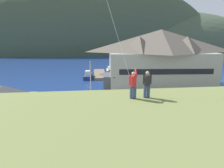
{
  "coord_description": "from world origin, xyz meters",
  "views": [
    {
      "loc": [
        -2.82,
        -19.17,
        11.23
      ],
      "look_at": [
        0.22,
        9.0,
        4.02
      ],
      "focal_mm": 30.72,
      "sensor_mm": 36.0,
      "label": 1
    }
  ],
  "objects_px": {
    "parked_car_mid_row_near": "(107,110)",
    "person_kite_flyer": "(133,84)",
    "moored_boat_wharfside": "(88,76)",
    "storage_shed_near_lot": "(4,102)",
    "storage_shed_waterside": "(113,78)",
    "parking_light_pole": "(91,81)",
    "parked_car_corner_spot": "(49,110)",
    "moored_boat_outer_mooring": "(110,71)",
    "person_companion": "(147,84)",
    "parked_car_back_row_left": "(106,125)",
    "parked_car_back_row_right": "(37,127)",
    "harbor_lodge": "(160,57)",
    "wharf_dock": "(100,74)"
  },
  "relations": [
    {
      "from": "harbor_lodge",
      "to": "parking_light_pole",
      "type": "xyz_separation_m",
      "value": [
        -15.39,
        -11.45,
        -2.43
      ]
    },
    {
      "from": "storage_shed_waterside",
      "to": "person_kite_flyer",
      "type": "relative_size",
      "value": 2.62
    },
    {
      "from": "moored_boat_outer_mooring",
      "to": "parking_light_pole",
      "type": "height_order",
      "value": "parking_light_pole"
    },
    {
      "from": "storage_shed_near_lot",
      "to": "parking_light_pole",
      "type": "bearing_deg",
      "value": 18.42
    },
    {
      "from": "wharf_dock",
      "to": "moored_boat_outer_mooring",
      "type": "xyz_separation_m",
      "value": [
        3.38,
        2.73,
        0.37
      ]
    },
    {
      "from": "parking_light_pole",
      "to": "person_kite_flyer",
      "type": "bearing_deg",
      "value": -81.32
    },
    {
      "from": "storage_shed_waterside",
      "to": "parking_light_pole",
      "type": "distance_m",
      "value": 11.1
    },
    {
      "from": "storage_shed_near_lot",
      "to": "parked_car_back_row_left",
      "type": "bearing_deg",
      "value": -21.71
    },
    {
      "from": "parked_car_mid_row_near",
      "to": "parked_car_back_row_right",
      "type": "xyz_separation_m",
      "value": [
        -8.31,
        -4.37,
        0.0
      ]
    },
    {
      "from": "moored_boat_wharfside",
      "to": "parking_light_pole",
      "type": "bearing_deg",
      "value": -87.86
    },
    {
      "from": "harbor_lodge",
      "to": "wharf_dock",
      "type": "height_order",
      "value": "harbor_lodge"
    },
    {
      "from": "storage_shed_waterside",
      "to": "parked_car_back_row_left",
      "type": "bearing_deg",
      "value": -98.98
    },
    {
      "from": "person_kite_flyer",
      "to": "parked_car_mid_row_near",
      "type": "bearing_deg",
      "value": 92.6
    },
    {
      "from": "parked_car_back_row_left",
      "to": "parking_light_pole",
      "type": "height_order",
      "value": "parking_light_pole"
    },
    {
      "from": "parked_car_corner_spot",
      "to": "parked_car_back_row_right",
      "type": "xyz_separation_m",
      "value": [
        -0.23,
        -5.15,
        0.0
      ]
    },
    {
      "from": "parked_car_back_row_right",
      "to": "parking_light_pole",
      "type": "bearing_deg",
      "value": 55.42
    },
    {
      "from": "moored_boat_outer_mooring",
      "to": "person_companion",
      "type": "distance_m",
      "value": 46.26
    },
    {
      "from": "moored_boat_outer_mooring",
      "to": "parking_light_pole",
      "type": "distance_m",
      "value": 28.24
    },
    {
      "from": "storage_shed_near_lot",
      "to": "parked_car_back_row_left",
      "type": "relative_size",
      "value": 1.94
    },
    {
      "from": "storage_shed_near_lot",
      "to": "storage_shed_waterside",
      "type": "distance_m",
      "value": 21.41
    },
    {
      "from": "parked_car_mid_row_near",
      "to": "person_kite_flyer",
      "type": "distance_m",
      "value": 15.5
    },
    {
      "from": "moored_boat_wharfside",
      "to": "storage_shed_near_lot",
      "type": "bearing_deg",
      "value": -113.67
    },
    {
      "from": "storage_shed_waterside",
      "to": "moored_boat_outer_mooring",
      "type": "xyz_separation_m",
      "value": [
        1.12,
        17.54,
        -1.62
      ]
    },
    {
      "from": "moored_boat_wharfside",
      "to": "person_kite_flyer",
      "type": "relative_size",
      "value": 3.31
    },
    {
      "from": "storage_shed_near_lot",
      "to": "wharf_dock",
      "type": "height_order",
      "value": "storage_shed_near_lot"
    },
    {
      "from": "wharf_dock",
      "to": "moored_boat_wharfside",
      "type": "distance_m",
      "value": 4.99
    },
    {
      "from": "parked_car_mid_row_near",
      "to": "person_kite_flyer",
      "type": "xyz_separation_m",
      "value": [
        0.62,
        -13.71,
        7.2
      ]
    },
    {
      "from": "moored_boat_wharfside",
      "to": "parked_car_back_row_left",
      "type": "xyz_separation_m",
      "value": [
        2.54,
        -30.15,
        0.34
      ]
    },
    {
      "from": "harbor_lodge",
      "to": "parked_car_mid_row_near",
      "type": "distance_m",
      "value": 21.5
    },
    {
      "from": "moored_boat_outer_mooring",
      "to": "person_companion",
      "type": "height_order",
      "value": "person_companion"
    },
    {
      "from": "parked_car_corner_spot",
      "to": "storage_shed_near_lot",
      "type": "bearing_deg",
      "value": -178.87
    },
    {
      "from": "wharf_dock",
      "to": "person_companion",
      "type": "relative_size",
      "value": 7.77
    },
    {
      "from": "moored_boat_wharfside",
      "to": "parked_car_mid_row_near",
      "type": "xyz_separation_m",
      "value": [
        2.95,
        -25.48,
        0.34
      ]
    },
    {
      "from": "parking_light_pole",
      "to": "storage_shed_near_lot",
      "type": "bearing_deg",
      "value": -161.58
    },
    {
      "from": "wharf_dock",
      "to": "moored_boat_outer_mooring",
      "type": "height_order",
      "value": "moored_boat_outer_mooring"
    },
    {
      "from": "storage_shed_near_lot",
      "to": "person_kite_flyer",
      "type": "bearing_deg",
      "value": -44.88
    },
    {
      "from": "wharf_dock",
      "to": "person_kite_flyer",
      "type": "bearing_deg",
      "value": -89.63
    },
    {
      "from": "moored_boat_outer_mooring",
      "to": "parked_car_back_row_left",
      "type": "xyz_separation_m",
      "value": [
        -4.13,
        -36.61,
        0.34
      ]
    },
    {
      "from": "parked_car_mid_row_near",
      "to": "person_companion",
      "type": "distance_m",
      "value": 15.5
    },
    {
      "from": "harbor_lodge",
      "to": "parking_light_pole",
      "type": "relative_size",
      "value": 3.38
    },
    {
      "from": "parked_car_back_row_left",
      "to": "parked_car_back_row_right",
      "type": "height_order",
      "value": "same"
    },
    {
      "from": "moored_boat_wharfside",
      "to": "moored_boat_outer_mooring",
      "type": "bearing_deg",
      "value": 44.09
    },
    {
      "from": "parked_car_corner_spot",
      "to": "parking_light_pole",
      "type": "xyz_separation_m",
      "value": [
        5.92,
        3.77,
        3.18
      ]
    },
    {
      "from": "storage_shed_near_lot",
      "to": "moored_boat_wharfside",
      "type": "bearing_deg",
      "value": 66.33
    },
    {
      "from": "harbor_lodge",
      "to": "parked_car_mid_row_near",
      "type": "xyz_separation_m",
      "value": [
        -13.22,
        -16.0,
        -5.61
      ]
    },
    {
      "from": "wharf_dock",
      "to": "storage_shed_near_lot",
      "type": "bearing_deg",
      "value": -116.39
    },
    {
      "from": "moored_boat_outer_mooring",
      "to": "person_companion",
      "type": "xyz_separation_m",
      "value": [
        -2.18,
        -45.59,
        7.53
      ]
    },
    {
      "from": "moored_boat_wharfside",
      "to": "parked_car_back_row_left",
      "type": "height_order",
      "value": "moored_boat_wharfside"
    },
    {
      "from": "person_kite_flyer",
      "to": "storage_shed_waterside",
      "type": "bearing_deg",
      "value": 85.96
    },
    {
      "from": "moored_boat_wharfside",
      "to": "parked_car_mid_row_near",
      "type": "distance_m",
      "value": 25.65
    }
  ]
}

